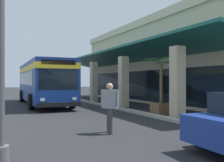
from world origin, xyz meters
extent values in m
plane|color=#262628|center=(0.00, 8.00, 0.00)|extent=(120.00, 120.00, 0.00)
cube|color=#9E998E|center=(1.18, 2.77, 0.06)|extent=(26.51, 0.50, 0.12)
cube|color=#C6B793|center=(1.18, 12.47, 3.11)|extent=(22.09, 11.86, 6.22)
cube|color=beige|center=(1.18, 12.47, 6.52)|extent=(22.39, 12.16, 0.60)
cube|color=#C6B793|center=(-7.11, 3.61, 1.71)|extent=(0.55, 0.55, 3.42)
cube|color=#C6B793|center=(-1.58, 3.61, 1.71)|extent=(0.55, 0.55, 3.42)
cube|color=#C6B793|center=(3.94, 3.61, 1.71)|extent=(0.55, 0.55, 3.42)
cube|color=#C6B793|center=(9.46, 3.61, 1.71)|extent=(0.55, 0.55, 3.42)
cube|color=#19594C|center=(1.18, 4.94, 3.77)|extent=(22.09, 3.16, 0.82)
cube|color=#19232D|center=(1.18, 6.58, 1.40)|extent=(18.56, 0.08, 2.40)
cube|color=navy|center=(-0.54, -0.91, 1.73)|extent=(11.05, 2.78, 2.75)
cube|color=yellow|center=(-0.54, -0.91, 2.65)|extent=(11.07, 2.80, 0.36)
cube|color=#19232D|center=(-0.84, -0.90, 1.95)|extent=(9.29, 2.77, 0.90)
cube|color=#19232D|center=(4.93, -1.02, 1.85)|extent=(0.11, 2.24, 1.20)
cube|color=black|center=(4.94, -1.02, 2.82)|extent=(0.10, 1.94, 0.28)
cube|color=black|center=(5.06, -1.02, 0.45)|extent=(0.25, 2.45, 0.24)
cube|color=silver|center=(5.00, -0.13, 0.75)|extent=(0.06, 0.24, 0.16)
cube|color=silver|center=(4.96, -1.91, 0.75)|extent=(0.06, 0.24, 0.16)
cube|color=silver|center=(-2.04, -0.88, 3.22)|extent=(2.44, 1.83, 0.24)
cylinder|color=black|center=(3.12, 0.29, 0.50)|extent=(1.00, 0.30, 1.00)
cylinder|color=black|center=(3.06, -2.26, 0.50)|extent=(1.00, 0.30, 1.00)
cylinder|color=black|center=(-3.59, 0.43, 0.50)|extent=(1.00, 0.30, 1.00)
cylinder|color=black|center=(-3.65, -2.12, 0.50)|extent=(1.00, 0.30, 1.00)
cylinder|color=black|center=(14.09, 0.58, 0.32)|extent=(0.64, 0.22, 0.64)
cylinder|color=#38383D|center=(11.16, -0.76, 0.42)|extent=(0.16, 0.16, 0.84)
cylinder|color=#38383D|center=(11.52, -0.88, 0.42)|extent=(0.16, 0.16, 0.84)
cube|color=gray|center=(11.34, -0.82, 1.15)|extent=(0.50, 0.50, 0.63)
sphere|color=tan|center=(11.34, -0.82, 1.58)|extent=(0.23, 0.23, 0.23)
cylinder|color=gray|center=(11.09, -0.99, 1.18)|extent=(0.09, 0.09, 0.56)
cylinder|color=gray|center=(11.58, -0.65, 1.18)|extent=(0.09, 0.09, 0.56)
cube|color=brown|center=(7.97, 3.75, 0.30)|extent=(0.87, 0.87, 0.61)
cylinder|color=#332319|center=(7.97, 3.75, 0.62)|extent=(0.74, 0.74, 0.02)
cylinder|color=brown|center=(7.97, 3.75, 1.65)|extent=(0.16, 0.16, 2.09)
ellipsoid|color=#286B33|center=(8.38, 3.77, 2.93)|extent=(0.84, 0.24, 0.17)
ellipsoid|color=#286B33|center=(8.02, 4.25, 2.77)|extent=(0.31, 1.01, 0.14)
ellipsoid|color=#286B33|center=(7.61, 3.86, 2.77)|extent=(0.78, 0.42, 0.14)
ellipsoid|color=#286B33|center=(7.85, 3.30, 2.90)|extent=(0.44, 0.97, 0.16)
cylinder|color=#59595B|center=(13.32, -4.25, 0.20)|extent=(0.36, 0.36, 0.40)
cylinder|color=#4C4C51|center=(13.32, -4.25, 3.25)|extent=(0.18, 0.18, 6.51)
camera|label=1|loc=(19.10, -4.39, 1.75)|focal=40.79mm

